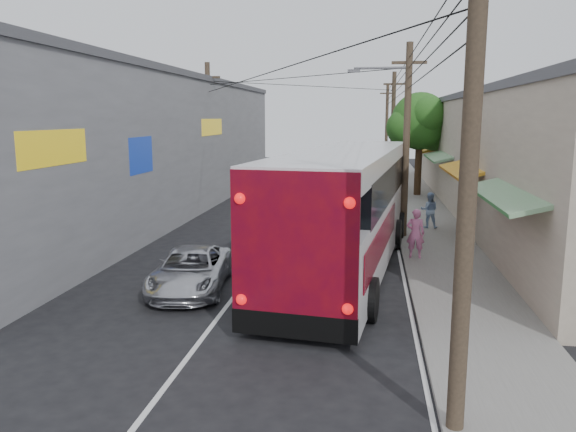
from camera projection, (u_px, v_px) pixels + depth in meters
name	position (u px, v px, depth m)	size (l,w,h in m)	color
ground	(185.00, 361.00, 11.77)	(120.00, 120.00, 0.00)	black
sidewalk	(420.00, 211.00, 30.32)	(3.00, 80.00, 0.12)	slate
building_right	(502.00, 152.00, 31.09)	(7.09, 40.00, 6.25)	#B6A690
building_left	(139.00, 144.00, 29.88)	(7.20, 36.00, 7.25)	gray
utility_poles	(359.00, 134.00, 30.41)	(11.80, 45.28, 8.00)	#473828
street_tree	(421.00, 123.00, 35.33)	(4.40, 4.00, 6.60)	#3F2B19
coach_bus	(347.00, 208.00, 18.72)	(4.54, 14.10, 4.00)	silver
jeepney	(191.00, 270.00, 16.50)	(2.02, 4.38, 1.22)	silver
parked_suv	(370.00, 217.00, 23.83)	(2.42, 5.94, 1.72)	gray
parked_car_mid	(383.00, 186.00, 35.51)	(1.77, 4.40, 1.50)	#29292F
parked_car_far	(379.00, 180.00, 39.30)	(1.51, 4.34, 1.43)	#212227
pedestrian_near	(416.00, 233.00, 19.81)	(0.64, 0.42, 1.76)	pink
pedestrian_far	(429.00, 210.00, 25.21)	(0.78, 0.61, 1.61)	#97B4DC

